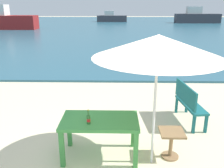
% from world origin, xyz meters
% --- Properties ---
extents(sea_water, '(120.00, 50.00, 0.08)m').
position_xyz_m(sea_water, '(0.00, 30.00, 0.04)').
color(sea_water, '#2D6075').
rests_on(sea_water, ground_plane).
extents(picnic_table_green, '(1.40, 0.80, 0.76)m').
position_xyz_m(picnic_table_green, '(-0.34, 0.44, 0.65)').
color(picnic_table_green, '#3D8C42').
rests_on(picnic_table_green, ground_plane).
extents(beer_bottle_amber, '(0.07, 0.07, 0.26)m').
position_xyz_m(beer_bottle_amber, '(-0.52, 0.27, 0.85)').
color(beer_bottle_amber, '#2D662D').
rests_on(beer_bottle_amber, picnic_table_green).
extents(patio_umbrella, '(2.10, 2.10, 2.30)m').
position_xyz_m(patio_umbrella, '(0.61, 0.26, 2.12)').
color(patio_umbrella, silver).
rests_on(patio_umbrella, ground_plane).
extents(side_table_wood, '(0.44, 0.44, 0.54)m').
position_xyz_m(side_table_wood, '(0.98, 0.43, 0.35)').
color(side_table_wood, olive).
rests_on(side_table_wood, ground_plane).
extents(bench_teal_center, '(0.50, 1.23, 0.95)m').
position_xyz_m(bench_teal_center, '(1.69, 1.89, 0.54)').
color(bench_teal_center, '#196066').
rests_on(bench_teal_center, ground_plane).
extents(swimmer_person, '(0.34, 0.34, 0.41)m').
position_xyz_m(swimmer_person, '(1.72, 8.00, 0.24)').
color(swimmer_person, tan).
rests_on(swimmer_person, sea_water).
extents(boat_barge, '(4.84, 1.32, 1.76)m').
position_xyz_m(boat_barge, '(-0.99, 37.83, 0.71)').
color(boat_barge, '#38383F').
rests_on(boat_barge, sea_water).
extents(boat_sailboat, '(6.67, 1.82, 2.43)m').
position_xyz_m(boat_sailboat, '(12.15, 35.28, 0.95)').
color(boat_sailboat, '#38383F').
rests_on(boat_sailboat, sea_water).
extents(boat_fishing_trawler, '(7.43, 2.03, 2.70)m').
position_xyz_m(boat_fishing_trawler, '(-13.09, 24.75, 1.05)').
color(boat_fishing_trawler, maroon).
rests_on(boat_fishing_trawler, sea_water).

